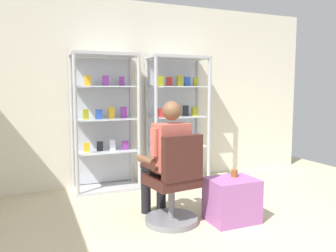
# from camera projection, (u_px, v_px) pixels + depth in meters

# --- Properties ---
(back_wall) EXTENTS (6.00, 0.10, 2.70)m
(back_wall) POSITION_uv_depth(u_px,v_px,m) (137.00, 93.00, 5.08)
(back_wall) COLOR silver
(back_wall) RESTS_ON ground
(display_cabinet_left) EXTENTS (0.90, 0.45, 1.90)m
(display_cabinet_left) POSITION_uv_depth(u_px,v_px,m) (105.00, 122.00, 4.70)
(display_cabinet_left) COLOR #B7B7BC
(display_cabinet_left) RESTS_ON ground
(display_cabinet_right) EXTENTS (0.90, 0.45, 1.90)m
(display_cabinet_right) POSITION_uv_depth(u_px,v_px,m) (176.00, 119.00, 5.11)
(display_cabinet_right) COLOR #B7B7BC
(display_cabinet_right) RESTS_ON ground
(office_chair) EXTENTS (0.60, 0.56, 0.96)m
(office_chair) POSITION_uv_depth(u_px,v_px,m) (174.00, 188.00, 3.47)
(office_chair) COLOR slate
(office_chair) RESTS_ON ground
(seated_shopkeeper) EXTENTS (0.53, 0.60, 1.29)m
(seated_shopkeeper) POSITION_uv_depth(u_px,v_px,m) (166.00, 155.00, 3.57)
(seated_shopkeeper) COLOR black
(seated_shopkeeper) RESTS_ON ground
(storage_crate) EXTENTS (0.51, 0.41, 0.46)m
(storage_crate) POSITION_uv_depth(u_px,v_px,m) (232.00, 200.00, 3.58)
(storage_crate) COLOR #9E599E
(storage_crate) RESTS_ON ground
(tea_glass) EXTENTS (0.07, 0.07, 0.08)m
(tea_glass) POSITION_uv_depth(u_px,v_px,m) (234.00, 173.00, 3.64)
(tea_glass) COLOR brown
(tea_glass) RESTS_ON storage_crate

